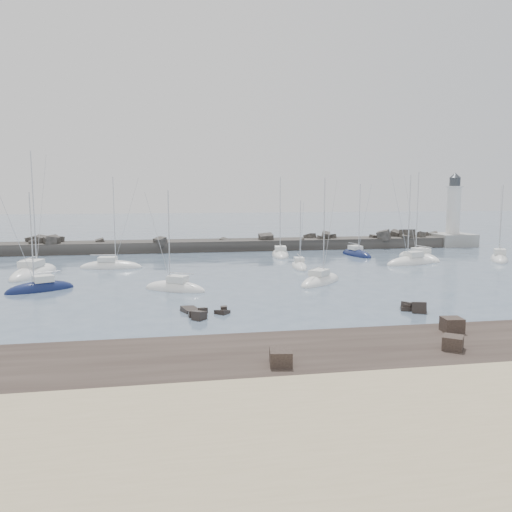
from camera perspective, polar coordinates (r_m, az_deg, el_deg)
The scene contains 18 objects.
ground at distance 51.27m, azimuth -2.13°, elevation -4.17°, with size 400.00×400.00×0.00m, color #4C5F77.
sand_strip at distance 21.59m, azimuth 10.32°, elevation -20.97°, with size 140.00×14.00×1.00m, color tan.
rock_shelf at distance 30.35m, azimuth 3.54°, elevation -12.29°, with size 140.00×12.00×1.79m.
rock_cluster_near at distance 42.41m, azimuth -6.45°, elevation -6.56°, with size 4.28×4.47×1.28m.
rock_cluster_far at distance 45.60m, azimuth 17.54°, elevation -5.81°, with size 2.28×2.89×1.74m.
breakwater at distance 88.34m, azimuth -10.34°, elevation 0.75°, with size 115.00×7.60×5.11m.
lighthouse at distance 103.20m, azimuth 21.54°, elevation 2.84°, with size 7.00×7.00×14.60m.
sailboat_2 at distance 56.69m, azimuth -23.42°, elevation -3.51°, with size 7.09×5.17×11.14m.
sailboat_3 at distance 67.60m, azimuth -24.04°, elevation -1.88°, with size 5.36×10.88×16.45m.
sailboat_4 at distance 70.26m, azimuth -16.26°, elevation -1.23°, with size 8.59×3.49×13.18m.
sailboat_5 at distance 52.95m, azimuth -9.24°, elevation -3.74°, with size 7.17×5.45×11.32m.
sailboat_6 at distance 68.03m, azimuth 4.97°, elevation -1.23°, with size 2.52×6.34×9.94m.
sailboat_7 at distance 56.97m, azimuth 7.39°, elevation -2.93°, with size 7.38×7.55×12.77m.
sailboat_8 at distance 82.55m, azimuth 11.40°, elevation 0.16°, with size 3.81×8.17×12.50m.
sailboat_9 at distance 74.71m, azimuth 17.31°, elevation -0.76°, with size 8.98×4.98×13.67m.
sailboat_10 at distance 80.48m, azimuth 18.09°, elevation -0.24°, with size 4.43×9.42×14.34m.
sailboat_12 at distance 83.17m, azimuth 26.03°, elevation -0.37°, with size 5.98×7.75×12.38m.
sailboat_13 at distance 80.53m, azimuth 2.79°, elevation 0.11°, with size 4.04×9.00×13.67m.
Camera 1 is at (-6.78, -49.79, 10.18)m, focal length 35.00 mm.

